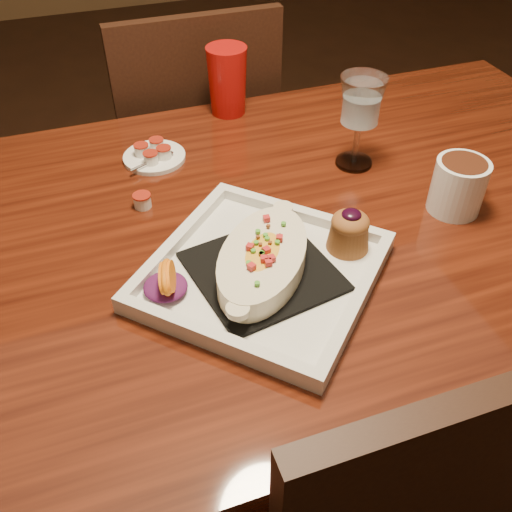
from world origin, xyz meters
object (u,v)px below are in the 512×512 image
object	(u,v)px
saucer	(154,155)
chair_far	(194,156)
plate	(269,263)
coffee_mug	(460,183)
red_tumbler	(227,81)
table	(276,261)
goblet	(361,106)

from	to	relation	value
saucer	chair_far	bearing A→B (deg)	66.57
plate	chair_far	bearing A→B (deg)	40.86
saucer	coffee_mug	bearing A→B (deg)	-35.34
chair_far	plate	bearing A→B (deg)	85.24
coffee_mug	saucer	xyz separation A→B (m)	(-0.47, 0.33, -0.04)
chair_far	red_tumbler	xyz separation A→B (m)	(0.04, -0.23, 0.32)
table	red_tumbler	distance (m)	0.44
goblet	table	bearing A→B (deg)	-150.60
goblet	red_tumbler	bearing A→B (deg)	120.34
table	saucer	size ratio (longest dim) A/B	12.27
chair_far	red_tumbler	distance (m)	0.39
plate	red_tumbler	bearing A→B (deg)	34.92
table	goblet	bearing A→B (deg)	29.40
red_tumbler	goblet	bearing A→B (deg)	-59.66
plate	coffee_mug	xyz separation A→B (m)	(0.37, 0.06, 0.03)
table	plate	bearing A→B (deg)	-116.32
table	red_tumbler	size ratio (longest dim) A/B	10.28
plate	saucer	xyz separation A→B (m)	(-0.10, 0.39, -0.02)
chair_far	red_tumbler	size ratio (longest dim) A/B	6.37
chair_far	red_tumbler	world-z (taller)	chair_far
chair_far	coffee_mug	xyz separation A→B (m)	(0.31, -0.70, 0.29)
red_tumbler	table	bearing A→B (deg)	-95.23
table	chair_far	size ratio (longest dim) A/B	1.61
table	goblet	size ratio (longest dim) A/B	8.44
plate	goblet	size ratio (longest dim) A/B	2.54
goblet	chair_far	bearing A→B (deg)	111.57
coffee_mug	saucer	size ratio (longest dim) A/B	1.01
saucer	red_tumbler	size ratio (longest dim) A/B	0.84
chair_far	saucer	distance (m)	0.48
table	goblet	xyz separation A→B (m)	(0.20, 0.11, 0.22)
table	plate	size ratio (longest dim) A/B	3.32
saucer	goblet	bearing A→B (deg)	-21.48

